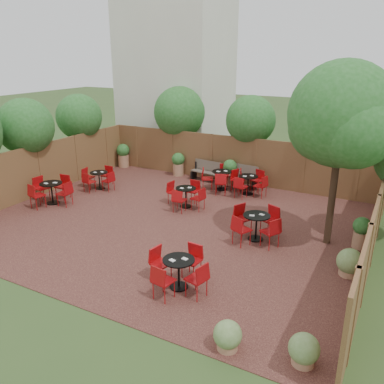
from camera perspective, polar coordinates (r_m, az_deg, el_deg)
The scene contains 13 objects.
ground at distance 13.35m, azimuth -2.72°, elevation -4.38°, with size 80.00×80.00×0.00m, color #354F23.
courtyard_paving at distance 13.35m, azimuth -2.72°, elevation -4.34°, with size 12.00×10.00×0.02m, color #371816.
fence_back at distance 17.26m, azimuth 5.79°, elevation 4.59°, with size 12.00×0.08×2.00m, color brown.
fence_left at distance 16.75m, azimuth -20.72°, elevation 2.96°, with size 0.08×10.00×2.00m, color brown.
fence_right at distance 11.34m, azimuth 24.35°, elevation -5.14°, with size 0.08×10.00×2.00m, color brown.
neighbour_building at distance 21.45m, azimuth -2.25°, elevation 15.67°, with size 5.00×4.00×8.00m, color silver.
overhang_foliage at distance 15.63m, azimuth -5.51°, elevation 9.41°, with size 15.69×10.80×2.69m.
courtyard_tree at distance 11.57m, azimuth 20.37°, elevation 9.51°, with size 2.95×2.88×5.19m.
park_bench_left at distance 17.47m, azimuth 2.17°, elevation 3.03°, with size 1.43×0.63×0.86m.
park_bench_right at distance 16.88m, azimuth 6.93°, elevation 2.37°, with size 1.50×0.63×0.90m.
bistro_tables at distance 14.12m, azimuth -2.22°, elevation -0.99°, with size 9.32×8.67×0.91m.
planters at distance 17.10m, azimuth 0.20°, elevation 3.12°, with size 11.81×4.27×1.13m.
low_shrubs at distance 9.24m, azimuth 16.44°, elevation -14.55°, with size 2.23×4.50×0.71m.
Camera 1 is at (6.33, -10.46, 5.36)m, focal length 37.66 mm.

